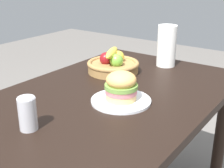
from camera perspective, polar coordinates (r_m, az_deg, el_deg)
dining_table at (r=1.47m, az=-0.51°, el=-5.42°), size 1.40×0.90×0.75m
plate at (r=1.34m, az=1.68°, el=-3.09°), size 0.26×0.26×0.01m
sandwich at (r=1.32m, az=1.71°, el=-0.36°), size 0.14×0.14×0.13m
soda_can at (r=1.14m, az=-15.37°, el=-5.29°), size 0.07×0.07×0.13m
fruit_basket at (r=1.71m, az=0.20°, el=3.65°), size 0.29×0.29×0.14m
paper_towel_roll at (r=1.84m, az=10.08°, el=6.96°), size 0.11×0.11×0.24m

